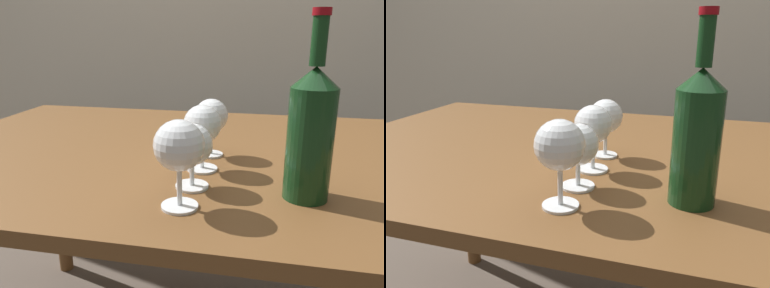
{
  "view_description": "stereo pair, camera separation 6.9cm",
  "coord_description": "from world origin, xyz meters",
  "views": [
    {
      "loc": [
        0.24,
        -0.88,
        1.01
      ],
      "look_at": [
        0.11,
        -0.24,
        0.8
      ],
      "focal_mm": 34.89,
      "sensor_mm": 36.0,
      "label": 1
    },
    {
      "loc": [
        0.31,
        -0.87,
        1.01
      ],
      "look_at": [
        0.11,
        -0.24,
        0.8
      ],
      "focal_mm": 34.89,
      "sensor_mm": 36.0,
      "label": 2
    }
  ],
  "objects": [
    {
      "name": "dining_table",
      "position": [
        0.0,
        0.0,
        0.63
      ],
      "size": [
        1.29,
        0.9,
        0.72
      ],
      "color": "brown",
      "rests_on": "ground_plane"
    },
    {
      "name": "wine_glass_cabernet",
      "position": [
        0.1,
        -0.32,
        0.82
      ],
      "size": [
        0.09,
        0.09,
        0.15
      ],
      "color": "white",
      "rests_on": "dining_table"
    },
    {
      "name": "wine_glass_empty",
      "position": [
        0.11,
        -0.24,
        0.8
      ],
      "size": [
        0.08,
        0.08,
        0.12
      ],
      "color": "white",
      "rests_on": "dining_table"
    },
    {
      "name": "wine_glass_rose",
      "position": [
        0.11,
        -0.14,
        0.81
      ],
      "size": [
        0.08,
        0.08,
        0.14
      ],
      "color": "white",
      "rests_on": "dining_table"
    },
    {
      "name": "wine_glass_merlot",
      "position": [
        0.11,
        -0.04,
        0.81
      ],
      "size": [
        0.08,
        0.08,
        0.14
      ],
      "color": "white",
      "rests_on": "dining_table"
    },
    {
      "name": "wine_bottle",
      "position": [
        0.31,
        -0.24,
        0.84
      ],
      "size": [
        0.08,
        0.08,
        0.32
      ],
      "color": "#143819",
      "rests_on": "dining_table"
    }
  ]
}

